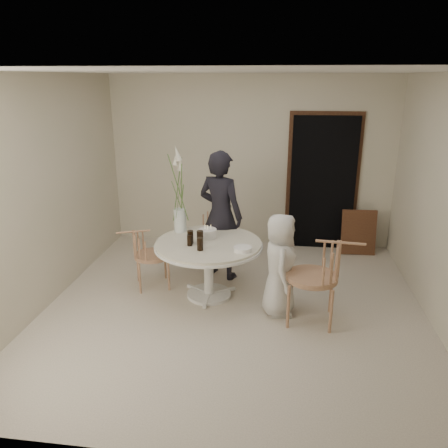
# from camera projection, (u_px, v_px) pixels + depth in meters

# --- Properties ---
(ground) EXTENTS (4.50, 4.50, 0.00)m
(ground) POSITION_uv_depth(u_px,v_px,m) (234.00, 307.00, 5.29)
(ground) COLOR beige
(ground) RESTS_ON ground
(room_shell) EXTENTS (4.50, 4.50, 4.50)m
(room_shell) POSITION_uv_depth(u_px,v_px,m) (235.00, 176.00, 4.77)
(room_shell) COLOR silver
(room_shell) RESTS_ON ground
(doorway) EXTENTS (1.00, 0.10, 2.10)m
(doorway) POSITION_uv_depth(u_px,v_px,m) (322.00, 184.00, 6.87)
(doorway) COLOR black
(doorway) RESTS_ON ground
(door_trim) EXTENTS (1.12, 0.03, 2.22)m
(door_trim) POSITION_uv_depth(u_px,v_px,m) (323.00, 180.00, 6.89)
(door_trim) COLOR brown
(door_trim) RESTS_ON ground
(table) EXTENTS (1.33, 1.33, 0.73)m
(table) POSITION_uv_depth(u_px,v_px,m) (209.00, 251.00, 5.37)
(table) COLOR white
(table) RESTS_ON ground
(picture_frame) EXTENTS (0.54, 0.18, 0.70)m
(picture_frame) POSITION_uv_depth(u_px,v_px,m) (359.00, 232.00, 6.79)
(picture_frame) COLOR brown
(picture_frame) RESTS_ON ground
(chair_far) EXTENTS (0.48, 0.51, 0.80)m
(chair_far) POSITION_uv_depth(u_px,v_px,m) (217.00, 227.00, 6.51)
(chair_far) COLOR tan
(chair_far) RESTS_ON ground
(chair_right) EXTENTS (0.63, 0.59, 0.99)m
(chair_right) POSITION_uv_depth(u_px,v_px,m) (325.00, 269.00, 4.78)
(chair_right) COLOR tan
(chair_right) RESTS_ON ground
(chair_left) EXTENTS (0.58, 0.55, 0.80)m
(chair_left) POSITION_uv_depth(u_px,v_px,m) (143.00, 250.00, 5.64)
(chair_left) COLOR tan
(chair_left) RESTS_ON ground
(girl) EXTENTS (0.76, 0.64, 1.76)m
(girl) POSITION_uv_depth(u_px,v_px,m) (221.00, 215.00, 5.86)
(girl) COLOR black
(girl) RESTS_ON ground
(boy) EXTENTS (0.44, 0.62, 1.21)m
(boy) POSITION_uv_depth(u_px,v_px,m) (280.00, 265.00, 4.98)
(boy) COLOR silver
(boy) RESTS_ON ground
(birthday_cake) EXTENTS (0.22, 0.22, 0.16)m
(birthday_cake) POSITION_uv_depth(u_px,v_px,m) (208.00, 233.00, 5.48)
(birthday_cake) COLOR white
(birthday_cake) RESTS_ON table
(cola_tumbler_a) EXTENTS (0.08, 0.08, 0.16)m
(cola_tumbler_a) POSITION_uv_depth(u_px,v_px,m) (190.00, 237.00, 5.28)
(cola_tumbler_a) COLOR black
(cola_tumbler_a) RESTS_ON table
(cola_tumbler_b) EXTENTS (0.09, 0.09, 0.15)m
(cola_tumbler_b) POSITION_uv_depth(u_px,v_px,m) (200.00, 244.00, 5.06)
(cola_tumbler_b) COLOR black
(cola_tumbler_b) RESTS_ON table
(cola_tumbler_c) EXTENTS (0.08, 0.08, 0.14)m
(cola_tumbler_c) POSITION_uv_depth(u_px,v_px,m) (190.00, 240.00, 5.20)
(cola_tumbler_c) COLOR black
(cola_tumbler_c) RESTS_ON table
(cola_tumbler_d) EXTENTS (0.10, 0.10, 0.17)m
(cola_tumbler_d) POSITION_uv_depth(u_px,v_px,m) (200.00, 238.00, 5.24)
(cola_tumbler_d) COLOR black
(cola_tumbler_d) RESTS_ON table
(plate_stack) EXTENTS (0.22, 0.22, 0.05)m
(plate_stack) POSITION_uv_depth(u_px,v_px,m) (243.00, 249.00, 5.04)
(plate_stack) COLOR white
(plate_stack) RESTS_ON table
(flower_vase) EXTENTS (0.16, 0.16, 1.13)m
(flower_vase) POSITION_uv_depth(u_px,v_px,m) (180.00, 202.00, 5.58)
(flower_vase) COLOR silver
(flower_vase) RESTS_ON table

